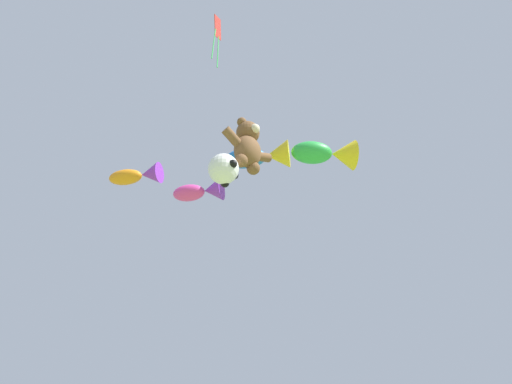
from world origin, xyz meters
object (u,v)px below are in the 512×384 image
object	(u,v)px
soccer_ball_kite	(224,169)
fish_kite_emerald	(327,154)
teddy_bear_kite	(248,145)
fish_kite_tangerine	(138,176)
fish_kite_cobalt	(262,157)
diamond_kite	(217,32)
fish_kite_magenta	(201,191)

from	to	relation	value
soccer_ball_kite	fish_kite_emerald	bearing A→B (deg)	-17.47
fish_kite_emerald	teddy_bear_kite	bearing A→B (deg)	160.24
teddy_bear_kite	soccer_ball_kite	distance (m)	1.65
fish_kite_tangerine	fish_kite_cobalt	bearing A→B (deg)	-53.03
fish_kite_cobalt	diamond_kite	bearing A→B (deg)	-152.20
fish_kite_cobalt	diamond_kite	world-z (taller)	diamond_kite
soccer_ball_kite	fish_kite_cobalt	size ratio (longest dim) A/B	0.41
soccer_ball_kite	fish_kite_cobalt	xyz separation A→B (m)	(2.30, 0.72, 2.42)
teddy_bear_kite	fish_kite_cobalt	bearing A→B (deg)	29.92
diamond_kite	fish_kite_tangerine	bearing A→B (deg)	80.08
fish_kite_emerald	fish_kite_magenta	bearing A→B (deg)	124.11
fish_kite_magenta	teddy_bear_kite	bearing A→B (deg)	-95.85
teddy_bear_kite	fish_kite_magenta	distance (m)	2.88
soccer_ball_kite	fish_kite_cobalt	distance (m)	3.41
teddy_bear_kite	fish_kite_emerald	xyz separation A→B (m)	(2.95, -1.06, 0.81)
teddy_bear_kite	fish_kite_magenta	world-z (taller)	teddy_bear_kite
fish_kite_emerald	fish_kite_tangerine	world-z (taller)	fish_kite_emerald
soccer_ball_kite	fish_kite_tangerine	bearing A→B (deg)	97.49
fish_kite_cobalt	diamond_kite	distance (m)	4.65
fish_kite_cobalt	fish_kite_magenta	size ratio (longest dim) A/B	1.25
teddy_bear_kite	fish_kite_emerald	distance (m)	3.24
fish_kite_tangerine	diamond_kite	world-z (taller)	diamond_kite
fish_kite_tangerine	diamond_kite	size ratio (longest dim) A/B	0.89
teddy_bear_kite	fish_kite_magenta	xyz separation A→B (m)	(0.29, 2.86, -0.16)
fish_kite_emerald	fish_kite_magenta	xyz separation A→B (m)	(-2.65, 3.92, -0.97)
fish_kite_emerald	diamond_kite	distance (m)	5.62
fish_kite_magenta	soccer_ball_kite	bearing A→B (deg)	-112.26
fish_kite_emerald	soccer_ball_kite	bearing A→B (deg)	162.53
soccer_ball_kite	fish_kite_emerald	distance (m)	4.54
soccer_ball_kite	fish_kite_cobalt	world-z (taller)	fish_kite_cobalt
soccer_ball_kite	fish_kite_magenta	distance (m)	3.21
fish_kite_emerald	fish_kite_magenta	size ratio (longest dim) A/B	1.23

